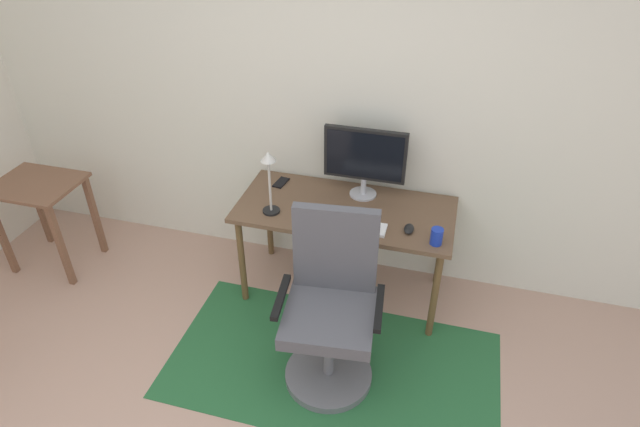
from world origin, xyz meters
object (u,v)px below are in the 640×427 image
(computer_mouse, at_px, (409,229))
(coffee_cup, at_px, (437,236))
(monitor, at_px, (365,157))
(keyboard, at_px, (351,226))
(side_table, at_px, (41,201))
(desk_lamp, at_px, (269,172))
(cell_phone, at_px, (281,183))
(office_chair, at_px, (331,314))
(desk, at_px, (345,217))

(computer_mouse, bearing_deg, coffee_cup, -26.20)
(monitor, height_order, computer_mouse, monitor)
(keyboard, bearing_deg, computer_mouse, 7.86)
(side_table, bearing_deg, coffee_cup, 0.45)
(desk_lamp, relative_size, side_table, 0.61)
(computer_mouse, distance_m, desk_lamp, 0.91)
(monitor, height_order, desk_lamp, monitor)
(keyboard, xyz_separation_m, side_table, (-2.24, -0.06, -0.16))
(coffee_cup, height_order, desk_lamp, desk_lamp)
(computer_mouse, bearing_deg, monitor, 136.39)
(monitor, xyz_separation_m, cell_phone, (-0.58, -0.00, -0.28))
(coffee_cup, distance_m, desk_lamp, 1.07)
(office_chair, xyz_separation_m, side_table, (-2.25, 0.46, 0.09))
(desk_lamp, bearing_deg, side_table, -177.22)
(keyboard, height_order, desk_lamp, desk_lamp)
(desk, relative_size, side_table, 2.01)
(desk, xyz_separation_m, cell_phone, (-0.50, 0.18, 0.08))
(monitor, bearing_deg, desk_lamp, -145.79)
(office_chair, bearing_deg, side_table, 162.24)
(monitor, xyz_separation_m, coffee_cup, (0.52, -0.42, -0.23))
(keyboard, bearing_deg, coffee_cup, -3.89)
(monitor, relative_size, computer_mouse, 5.12)
(coffee_cup, bearing_deg, side_table, -179.55)
(coffee_cup, bearing_deg, desk_lamp, 176.60)
(desk, distance_m, office_chair, 0.74)
(office_chair, bearing_deg, desk, 90.99)
(computer_mouse, height_order, desk_lamp, desk_lamp)
(monitor, xyz_separation_m, side_table, (-2.24, -0.44, -0.44))
(side_table, bearing_deg, office_chair, -11.56)
(cell_phone, distance_m, office_chair, 1.10)
(computer_mouse, bearing_deg, side_table, -177.69)
(coffee_cup, bearing_deg, computer_mouse, 153.80)
(computer_mouse, height_order, cell_phone, computer_mouse)
(desk, distance_m, keyboard, 0.23)
(desk, height_order, computer_mouse, computer_mouse)
(desk_lamp, xyz_separation_m, office_chair, (0.53, -0.54, -0.53))
(computer_mouse, relative_size, cell_phone, 0.74)
(office_chair, bearing_deg, keyboard, 84.63)
(keyboard, distance_m, office_chair, 0.58)
(desk, bearing_deg, keyboard, -67.22)
(desk, height_order, keyboard, keyboard)
(keyboard, height_order, coffee_cup, coffee_cup)
(side_table, bearing_deg, cell_phone, 14.72)
(monitor, relative_size, office_chair, 0.50)
(monitor, xyz_separation_m, keyboard, (0.00, -0.38, -0.27))
(coffee_cup, relative_size, office_chair, 0.10)
(desk, height_order, coffee_cup, coffee_cup)
(desk, distance_m, desk_lamp, 0.60)
(office_chair, bearing_deg, desk_lamp, 128.27)
(computer_mouse, distance_m, office_chair, 0.71)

